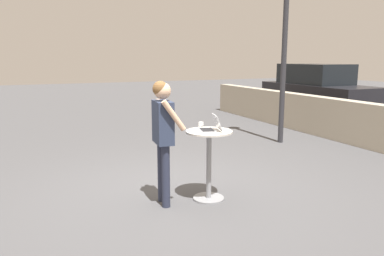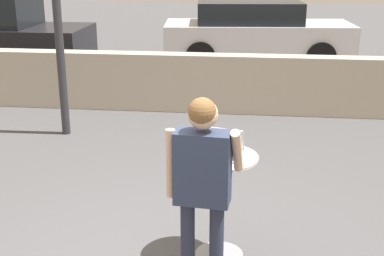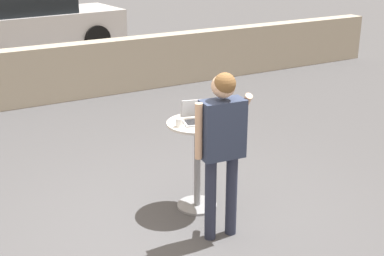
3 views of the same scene
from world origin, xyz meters
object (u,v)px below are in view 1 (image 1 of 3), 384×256
laptop (211,127)px  standing_person (163,127)px  parked_car_further_down (317,89)px  cafe_table (209,156)px  coffee_mug (201,125)px

laptop → standing_person: standing_person is taller
laptop → parked_car_further_down: (-5.54, 6.89, -0.15)m
cafe_table → standing_person: standing_person is taller
laptop → coffee_mug: size_ratio=3.73×
laptop → parked_car_further_down: bearing=128.8°
coffee_mug → standing_person: standing_person is taller
laptop → coffee_mug: 0.24m
laptop → parked_car_further_down: parked_car_further_down is taller
standing_person → coffee_mug: bearing=101.5°
laptop → parked_car_further_down: 8.84m
cafe_table → standing_person: bearing=-98.8°
coffee_mug → parked_car_further_down: parked_car_further_down is taller
cafe_table → laptop: bearing=50.9°
cafe_table → laptop: 0.41m
laptop → coffee_mug: laptop is taller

